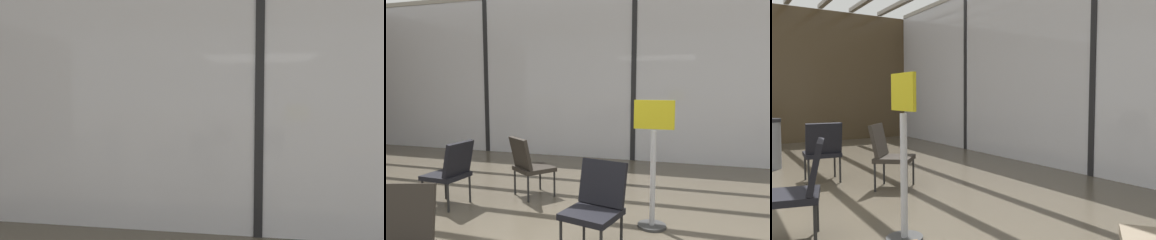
# 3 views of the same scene
# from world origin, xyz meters

# --- Properties ---
(glass_curtain_wall) EXTENTS (14.00, 0.08, 3.56)m
(glass_curtain_wall) POSITION_xyz_m (0.00, 5.20, 1.78)
(glass_curtain_wall) COLOR silver
(glass_curtain_wall) RESTS_ON ground
(window_mullion_0) EXTENTS (0.10, 0.12, 3.56)m
(window_mullion_0) POSITION_xyz_m (-3.50, 5.20, 1.78)
(window_mullion_0) COLOR black
(window_mullion_0) RESTS_ON ground
(window_mullion_1) EXTENTS (0.10, 0.12, 3.56)m
(window_mullion_1) POSITION_xyz_m (0.00, 5.20, 1.78)
(window_mullion_1) COLOR black
(window_mullion_1) RESTS_ON ground
(parked_airplane) EXTENTS (11.77, 4.42, 4.42)m
(parked_airplane) POSITION_xyz_m (0.44, 10.53, 2.21)
(parked_airplane) COLOR silver
(parked_airplane) RESTS_ON ground
(lounge_chair_1) EXTENTS (0.70, 0.71, 0.87)m
(lounge_chair_1) POSITION_xyz_m (-1.04, 2.25, 0.49)
(lounge_chair_1) COLOR #28231E
(lounge_chair_1) RESTS_ON ground
(lounge_chair_2) EXTENTS (0.63, 0.65, 0.87)m
(lounge_chair_2) POSITION_xyz_m (-0.88, -0.33, 0.49)
(lounge_chair_2) COLOR #28231E
(lounge_chair_2) RESTS_ON ground
(lounge_chair_3) EXTENTS (0.59, 0.63, 0.87)m
(lounge_chair_3) POSITION_xyz_m (0.30, 0.92, 0.49)
(lounge_chair_3) COLOR black
(lounge_chair_3) RESTS_ON ground
(lounge_chair_4) EXTENTS (0.56, 0.52, 0.87)m
(lounge_chair_4) POSITION_xyz_m (-1.85, 1.59, 0.49)
(lounge_chair_4) COLOR black
(lounge_chair_4) RESTS_ON ground
(info_sign) EXTENTS (0.44, 0.32, 1.44)m
(info_sign) POSITION_xyz_m (0.75, 1.67, 0.68)
(info_sign) COLOR #333333
(info_sign) RESTS_ON ground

